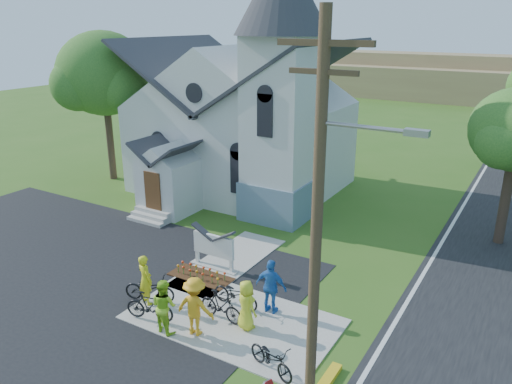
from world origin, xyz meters
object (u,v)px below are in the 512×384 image
Objects in this scene: bike_0 at (150,288)px; bike_3 at (221,306)px; cyclist_1 at (164,306)px; cyclist_2 at (271,287)px; bike_4 at (271,358)px; cyclist_0 at (145,280)px; bike_1 at (150,306)px; bike_2 at (236,294)px; cyclist_3 at (195,306)px; cyclist_4 at (246,305)px; utility_pole at (320,211)px; church_sign at (214,246)px.

bike_3 is (2.89, 0.33, 0.02)m from bike_0.
cyclist_1 is 0.93× the size of cyclist_2.
cyclist_2 reaches higher than bike_4.
cyclist_2 is at bearing -139.84° from cyclist_0.
bike_4 is (5.65, -0.95, -0.47)m from cyclist_0.
cyclist_2 is at bearing -123.15° from cyclist_1.
bike_1 is 0.88× the size of cyclist_2.
cyclist_3 is at bearing 175.84° from bike_2.
cyclist_0 is 2.96m from bike_3.
bike_4 is at bearing -113.58° from bike_3.
bike_4 is at bearing 165.03° from cyclist_3.
bike_4 is at bearing -120.49° from bike_0.
cyclist_3 reaches higher than cyclist_2.
bike_2 is 1.42m from cyclist_4.
utility_pole is at bearing -82.36° from bike_4.
church_sign is at bearing -81.49° from cyclist_0.
cyclist_3 is at bearing -98.14° from bike_1.
utility_pole is 5.78× the size of bike_1.
cyclist_1 is (1.68, -1.13, 0.42)m from bike_0.
cyclist_0 is at bearing -21.10° from cyclist_1.
bike_2 is at bearing 6.14° from bike_3.
bike_0 is at bearing 116.19° from bike_2.
bike_3 reaches higher than bike_0.
bike_4 is at bearing 168.05° from utility_pole.
cyclist_3 is 3.08m from bike_4.
bike_1 is 0.87× the size of cyclist_3.
bike_1 is at bearing -1.61° from cyclist_3.
bike_3 is at bearing -121.14° from cyclist_1.
bike_1 is at bearing 139.74° from bike_2.
utility_pole is 5.67× the size of bike_4.
bike_2 reaches higher than bike_4.
utility_pole is 6.63m from bike_3.
bike_2 is 3.69m from bike_4.
bike_0 is at bearing -73.23° from cyclist_0.
cyclist_3 is (-1.47, -2.34, 0.01)m from cyclist_2.
cyclist_2 is (3.61, -1.67, 0.01)m from church_sign.
utility_pole reaches higher than cyclist_3.
utility_pole reaches higher than bike_0.
cyclist_3 is at bearing -124.85° from bike_0.
church_sign is 1.12× the size of cyclist_2.
bike_4 is (1.78, -1.49, -0.39)m from cyclist_4.
cyclist_2 reaches higher than cyclist_1.
cyclist_0 is 5.75m from bike_4.
bike_0 reaches higher than bike_4.
cyclist_1 is at bearing -74.96° from church_sign.
cyclist_0 reaches higher than bike_1.
cyclist_3 is at bearing -149.38° from cyclist_1.
cyclist_0 is 1.06× the size of bike_4.
cyclist_1 is (-5.38, 0.30, -4.44)m from utility_pole.
utility_pole reaches higher than bike_2.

